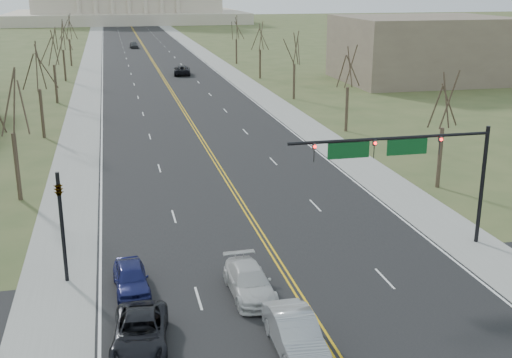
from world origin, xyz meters
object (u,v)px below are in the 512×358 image
car_sb_outer_lead (140,332)px  car_far_sb (134,45)px  car_sb_outer_second (131,278)px  car_sb_inner_second (249,282)px  car_far_nb (182,70)px  signal_mast (406,155)px  car_sb_inner_lead (295,334)px  signal_left (61,215)px

car_sb_outer_lead → car_far_sb: 133.85m
car_sb_outer_second → car_sb_inner_second: bearing=-20.3°
car_sb_outer_lead → car_far_nb: 85.71m
signal_mast → car_sb_inner_lead: 13.81m
signal_mast → signal_left: size_ratio=2.02×
signal_mast → car_sb_inner_lead: (-9.07, -9.18, -4.92)m
signal_left → car_far_sb: (9.01, 126.34, -2.91)m
signal_mast → signal_left: signal_mast is taller
car_far_sb → car_sb_inner_second: bearing=-92.6°
car_sb_inner_lead → car_far_sb: size_ratio=1.08×
signal_mast → car_far_nb: 77.80m
signal_mast → car_far_nb: bearing=92.9°
car_sb_inner_lead → signal_left: bearing=136.5°
signal_mast → car_sb_inner_second: size_ratio=2.46×
car_far_sb → car_sb_outer_lead: bearing=-95.0°
car_far_nb → car_far_sb: size_ratio=1.25×
signal_mast → car_far_sb: size_ratio=2.61×
car_sb_inner_second → car_sb_outer_second: 6.06m
signal_left → car_far_sb: signal_left is taller
car_sb_inner_lead → car_sb_outer_second: car_sb_inner_lead is taller
car_sb_outer_second → signal_mast: bearing=3.7°
signal_left → car_far_sb: bearing=85.9°
car_sb_inner_lead → car_sb_outer_lead: bearing=163.8°
signal_mast → car_far_sb: signal_mast is taller
car_sb_inner_lead → car_sb_inner_second: 5.56m
car_sb_outer_lead → car_sb_inner_second: (5.62, 3.71, 0.01)m
signal_mast → signal_left: (-18.95, 0.00, -2.05)m
car_far_nb → car_far_sb: 49.17m
car_sb_outer_lead → car_sb_outer_second: size_ratio=1.21×
car_sb_inner_lead → car_sb_outer_second: bearing=131.5°
car_sb_inner_lead → car_sb_outer_second: 9.83m
car_sb_inner_second → signal_left: bearing=156.3°
car_sb_outer_lead → car_sb_outer_second: (-0.17, 5.50, 0.01)m
signal_left → car_sb_outer_second: size_ratio=1.44×
signal_mast → car_sb_outer_second: size_ratio=2.90×
signal_left → car_sb_inner_second: signal_left is taller
car_sb_inner_lead → car_sb_outer_second: size_ratio=1.20×
signal_left → car_sb_outer_lead: (3.46, -7.39, -3.00)m
car_sb_inner_second → car_far_nb: (5.90, 81.21, 0.09)m
car_sb_inner_lead → car_sb_inner_second: (-0.80, 5.50, -0.11)m
car_sb_outer_second → car_far_nb: 80.28m
car_sb_inner_lead → car_sb_inner_second: size_ratio=1.02×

